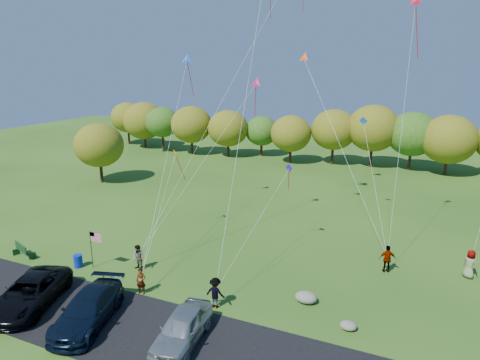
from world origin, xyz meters
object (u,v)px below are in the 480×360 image
(flyer_a, at_px, (141,281))
(trash_barrel, at_px, (78,261))
(flyer_b, at_px, (138,258))
(flyer_d, at_px, (387,259))
(flyer_e, at_px, (470,264))
(minivan_silver, at_px, (182,328))
(minivan_dark, at_px, (30,293))
(park_bench, at_px, (22,250))
(minivan_navy, at_px, (88,309))
(flyer_c, at_px, (215,293))

(flyer_a, xyz_separation_m, trash_barrel, (-6.09, 1.13, -0.39))
(flyer_b, height_order, flyer_d, flyer_d)
(flyer_e, xyz_separation_m, trash_barrel, (-24.29, -9.14, -0.51))
(flyer_e, distance_m, trash_barrel, 25.95)
(flyer_b, relative_size, flyer_d, 0.95)
(flyer_e, bearing_deg, flyer_b, 55.03)
(minivan_silver, distance_m, flyer_e, 18.96)
(minivan_dark, relative_size, flyer_d, 3.12)
(flyer_a, distance_m, park_bench, 10.86)
(minivan_silver, relative_size, flyer_d, 2.49)
(trash_barrel, bearing_deg, flyer_e, 20.62)
(minivan_silver, bearing_deg, trash_barrel, 151.57)
(minivan_navy, xyz_separation_m, park_bench, (-10.17, 4.37, -0.30))
(minivan_navy, distance_m, flyer_e, 23.48)
(flyer_a, bearing_deg, flyer_b, 116.98)
(minivan_dark, xyz_separation_m, minivan_navy, (4.26, 0.02, 0.00))
(minivan_silver, bearing_deg, flyer_e, 37.59)
(minivan_silver, height_order, trash_barrel, minivan_silver)
(minivan_silver, relative_size, flyer_c, 2.58)
(minivan_navy, distance_m, minivan_silver, 5.44)
(flyer_d, xyz_separation_m, park_bench, (-24.08, -8.29, -0.37))
(minivan_silver, xyz_separation_m, flyer_e, (13.46, 13.35, 0.09))
(minivan_navy, height_order, flyer_e, flyer_e)
(minivan_silver, xyz_separation_m, flyer_a, (-4.74, 3.08, -0.03))
(flyer_d, bearing_deg, flyer_e, 175.26)
(minivan_dark, xyz_separation_m, flyer_b, (2.90, 6.18, 0.02))
(minivan_navy, distance_m, park_bench, 11.08)
(flyer_b, relative_size, flyer_e, 0.94)
(minivan_dark, bearing_deg, flyer_b, 45.52)
(flyer_c, height_order, park_bench, flyer_c)
(minivan_navy, relative_size, minivan_silver, 1.20)
(minivan_dark, relative_size, flyer_a, 3.53)
(minivan_dark, relative_size, flyer_b, 3.28)
(flyer_e, bearing_deg, flyer_d, 48.92)
(flyer_b, relative_size, flyer_c, 0.98)
(flyer_a, bearing_deg, minivan_navy, -112.98)
(minivan_dark, relative_size, trash_barrel, 6.67)
(minivan_dark, bearing_deg, flyer_d, 15.58)
(flyer_a, bearing_deg, park_bench, 163.71)
(minivan_dark, distance_m, trash_barrel, 5.03)
(flyer_b, height_order, park_bench, flyer_b)
(minivan_navy, distance_m, flyer_a, 3.78)
(flyer_c, bearing_deg, minivan_dark, 22.45)
(flyer_a, height_order, flyer_b, flyer_b)
(flyer_c, xyz_separation_m, trash_barrel, (-10.85, 0.63, -0.47))
(park_bench, bearing_deg, flyer_b, 30.74)
(flyer_e, relative_size, trash_barrel, 2.17)
(minivan_dark, xyz_separation_m, trash_barrel, (-1.17, 4.87, -0.43))
(minivan_navy, height_order, trash_barrel, minivan_navy)
(flyer_d, distance_m, flyer_e, 5.13)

